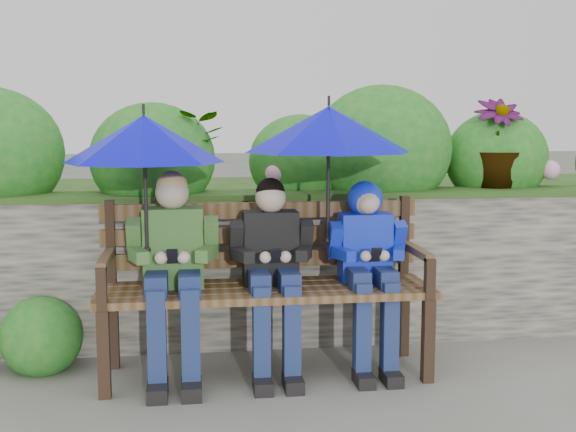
{
  "coord_description": "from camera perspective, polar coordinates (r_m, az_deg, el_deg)",
  "views": [
    {
      "loc": [
        -0.57,
        -4.03,
        1.5
      ],
      "look_at": [
        0.0,
        0.1,
        0.95
      ],
      "focal_mm": 45.0,
      "sensor_mm": 36.0,
      "label": 1
    }
  ],
  "objects": [
    {
      "name": "umbrella_left",
      "position": [
        4.12,
        -11.3,
        5.99
      ],
      "size": [
        0.9,
        0.9,
        0.84
      ],
      "color": "#0001CC",
      "rests_on": "ground"
    },
    {
      "name": "park_bench",
      "position": [
        4.33,
        -1.88,
        -4.69
      ],
      "size": [
        1.95,
        0.57,
        1.03
      ],
      "color": "black",
      "rests_on": "ground"
    },
    {
      "name": "boy_right",
      "position": [
        4.33,
        6.36,
        -3.19
      ],
      "size": [
        0.46,
        0.56,
        1.14
      ],
      "color": "#1523B3",
      "rests_on": "ground"
    },
    {
      "name": "garden_backdrop",
      "position": [
        5.75,
        -2.25,
        -1.6
      ],
      "size": [
        8.0,
        2.84,
        1.79
      ],
      "color": "#484743",
      "rests_on": "ground"
    },
    {
      "name": "boy_middle",
      "position": [
        4.22,
        -1.25,
        -3.83
      ],
      "size": [
        0.49,
        0.56,
        1.17
      ],
      "color": "black",
      "rests_on": "ground"
    },
    {
      "name": "boy_left",
      "position": [
        4.19,
        -9.05,
        -3.76
      ],
      "size": [
        0.52,
        0.6,
        1.21
      ],
      "color": "#3E6D30",
      "rests_on": "ground"
    },
    {
      "name": "ground",
      "position": [
        4.34,
        0.18,
        -12.72
      ],
      "size": [
        60.0,
        60.0,
        0.0
      ],
      "primitive_type": "plane",
      "color": "#626253",
      "rests_on": "ground"
    },
    {
      "name": "umbrella_right",
      "position": [
        4.26,
        3.23,
        6.85
      ],
      "size": [
        0.99,
        0.99,
        0.88
      ],
      "color": "#0001CC",
      "rests_on": "ground"
    }
  ]
}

